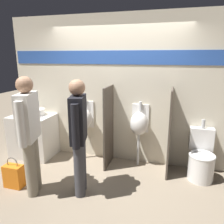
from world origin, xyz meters
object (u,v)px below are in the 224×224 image
(urinal_near_counter, at_px, (84,119))
(person_in_vest, at_px, (79,133))
(shopping_bag, at_px, (14,176))
(toilet, at_px, (201,160))
(sink_basin, at_px, (35,112))
(cell_phone, at_px, (39,118))
(urinal_far, at_px, (139,124))
(person_with_lanyard, at_px, (29,132))

(urinal_near_counter, bearing_deg, person_in_vest, -70.53)
(person_in_vest, distance_m, shopping_bag, 1.30)
(toilet, bearing_deg, sink_basin, 178.80)
(cell_phone, bearing_deg, person_in_vest, -33.89)
(cell_phone, height_order, urinal_near_counter, urinal_near_counter)
(sink_basin, relative_size, person_in_vest, 0.21)
(urinal_far, relative_size, person_in_vest, 0.70)
(sink_basin, xyz_separation_m, toilet, (3.12, -0.07, -0.57))
(urinal_far, height_order, toilet, urinal_far)
(sink_basin, relative_size, urinal_far, 0.30)
(urinal_near_counter, height_order, person_with_lanyard, person_with_lanyard)
(urinal_near_counter, bearing_deg, sink_basin, -173.79)
(urinal_far, relative_size, person_with_lanyard, 0.69)
(shopping_bag, bearing_deg, cell_phone, 97.75)
(urinal_far, bearing_deg, sink_basin, -177.00)
(cell_phone, height_order, toilet, toilet)
(sink_basin, bearing_deg, shopping_bag, -74.06)
(urinal_near_counter, relative_size, urinal_far, 1.00)
(cell_phone, relative_size, toilet, 0.15)
(person_in_vest, bearing_deg, person_with_lanyard, 89.44)
(toilet, distance_m, person_in_vest, 2.06)
(sink_basin, xyz_separation_m, person_in_vest, (1.37, -0.98, 0.03))
(sink_basin, distance_m, urinal_far, 2.06)
(urinal_far, xyz_separation_m, toilet, (1.06, -0.17, -0.47))
(person_in_vest, bearing_deg, shopping_bag, 83.02)
(person_with_lanyard, xyz_separation_m, shopping_bag, (-0.38, 0.02, -0.77))
(toilet, height_order, shopping_bag, toilet)
(urinal_near_counter, relative_size, toilet, 1.24)
(person_with_lanyard, bearing_deg, sink_basin, 15.25)
(urinal_near_counter, xyz_separation_m, person_in_vest, (0.38, -1.08, 0.13))
(urinal_near_counter, distance_m, urinal_far, 1.06)
(toilet, bearing_deg, cell_phone, -177.66)
(person_with_lanyard, bearing_deg, urinal_far, -62.98)
(urinal_far, bearing_deg, urinal_near_counter, 180.00)
(toilet, height_order, person_in_vest, person_in_vest)
(urinal_near_counter, height_order, shopping_bag, urinal_near_counter)
(sink_basin, relative_size, cell_phone, 2.57)
(shopping_bag, bearing_deg, urinal_near_counter, 61.72)
(sink_basin, distance_m, person_with_lanyard, 1.35)
(toilet, bearing_deg, urinal_near_counter, 175.35)
(cell_phone, distance_m, person_with_lanyard, 1.10)
(sink_basin, distance_m, toilet, 3.17)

